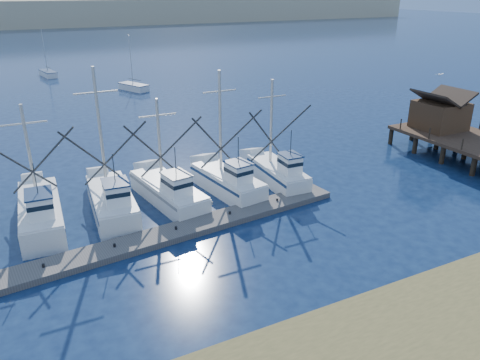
% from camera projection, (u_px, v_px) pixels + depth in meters
% --- Properties ---
extents(ground, '(500.00, 500.00, 0.00)m').
position_uv_depth(ground, '(331.00, 261.00, 26.99)').
color(ground, '#0C1B38').
rests_on(ground, ground).
extents(floating_dock, '(30.46, 5.16, 0.41)m').
position_uv_depth(floating_dock, '(131.00, 245.00, 28.21)').
color(floating_dock, '#56514D').
rests_on(floating_dock, ground).
extents(timber_pier, '(7.00, 20.00, 8.00)m').
position_uv_depth(timber_pier, '(470.00, 132.00, 41.93)').
color(timber_pier, black).
rests_on(timber_pier, ground).
extents(dune_ridge, '(360.00, 60.00, 10.00)m').
position_uv_depth(dune_ridge, '(30.00, 12.00, 198.37)').
color(dune_ridge, tan).
rests_on(dune_ridge, ground).
extents(trawler_fleet, '(29.59, 9.10, 9.92)m').
position_uv_depth(trawler_fleet, '(95.00, 205.00, 31.62)').
color(trawler_fleet, silver).
rests_on(trawler_fleet, ground).
extents(sailboat_near, '(3.82, 5.47, 8.10)m').
position_uv_depth(sailboat_near, '(134.00, 87.00, 71.43)').
color(sailboat_near, silver).
rests_on(sailboat_near, ground).
extents(sailboat_far, '(2.62, 5.73, 8.10)m').
position_uv_depth(sailboat_far, '(48.00, 74.00, 82.43)').
color(sailboat_far, silver).
rests_on(sailboat_far, ground).
extents(flying_gull, '(1.00, 0.18, 0.18)m').
position_uv_depth(flying_gull, '(439.00, 74.00, 41.19)').
color(flying_gull, white).
rests_on(flying_gull, ground).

